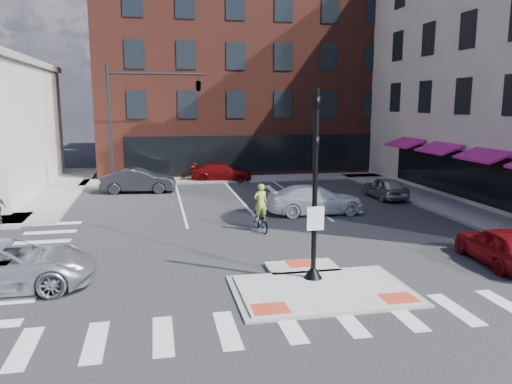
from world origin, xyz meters
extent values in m
plane|color=#28282B|center=(0.00, 0.00, 0.00)|extent=(120.00, 120.00, 0.00)
cube|color=gray|center=(0.00, -0.50, 0.03)|extent=(5.40, 3.60, 0.06)
cube|color=#A8A8A3|center=(0.00, -0.50, 0.06)|extent=(5.00, 3.20, 0.12)
cube|color=#A8A8A3|center=(0.00, 1.60, 0.06)|extent=(2.40, 1.40, 0.12)
cube|color=red|center=(-1.90, -1.70, 0.12)|extent=(1.00, 0.80, 0.01)
cube|color=red|center=(1.90, -1.70, 0.12)|extent=(1.00, 0.80, 0.01)
cube|color=red|center=(0.00, 1.90, 0.12)|extent=(0.90, 0.90, 0.01)
cube|color=gray|center=(-11.00, 20.00, 0.07)|extent=(3.00, 20.00, 0.15)
cube|color=gray|center=(10.80, 10.00, 0.07)|extent=(3.00, 24.00, 0.15)
cube|color=gray|center=(3.00, 22.00, 0.07)|extent=(26.00, 3.00, 0.15)
cube|color=#57241B|center=(3.00, 32.00, 7.50)|extent=(24.00, 18.00, 15.00)
cube|color=black|center=(3.00, 23.00, 1.80)|extent=(20.00, 0.12, 2.80)
cube|color=black|center=(12.00, 10.00, 1.70)|extent=(0.12, 16.00, 2.60)
cube|color=#D71C8B|center=(11.30, 10.00, 3.05)|extent=(1.46, 3.00, 0.58)
cube|color=#D71C8B|center=(11.30, 16.00, 3.05)|extent=(1.46, 3.00, 0.58)
cube|color=slate|center=(-4.00, 52.00, 5.00)|extent=(10.00, 12.00, 10.00)
cube|color=brown|center=(9.00, 54.00, 6.00)|extent=(12.00, 12.00, 12.00)
cone|color=black|center=(0.00, 0.40, 0.34)|extent=(0.60, 0.60, 0.45)
cylinder|color=black|center=(0.00, 0.40, 3.20)|extent=(0.16, 0.16, 5.80)
cube|color=white|center=(0.00, 0.28, 2.10)|extent=(0.55, 0.04, 0.75)
imported|color=black|center=(0.00, 0.40, 5.30)|extent=(0.18, 0.22, 1.10)
imported|color=black|center=(0.00, 0.40, 4.10)|extent=(0.18, 0.22, 1.10)
cylinder|color=black|center=(-7.50, 18.00, 4.00)|extent=(0.20, 0.20, 8.00)
cylinder|color=black|center=(-4.50, 18.00, 7.40)|extent=(6.00, 0.14, 0.14)
imported|color=black|center=(-2.00, 18.00, 6.80)|extent=(0.48, 2.24, 0.90)
imported|color=silver|center=(-9.50, 1.64, 0.76)|extent=(5.51, 2.58, 1.53)
imported|color=maroon|center=(7.02, 0.70, 0.69)|extent=(1.90, 4.13, 1.37)
imported|color=white|center=(3.17, 9.89, 0.73)|extent=(5.07, 2.10, 1.47)
imported|color=#25252A|center=(-5.93, 18.00, 0.76)|extent=(4.77, 2.06, 1.53)
imported|color=#A2A3A9|center=(8.55, 13.00, 0.65)|extent=(1.61, 3.83, 1.29)
imported|color=maroon|center=(-0.14, 21.50, 0.64)|extent=(4.64, 2.53, 1.27)
imported|color=#3F3F44|center=(-0.32, 7.00, 0.44)|extent=(0.80, 1.74, 0.88)
imported|color=#AAC645|center=(-0.32, 7.00, 1.29)|extent=(0.66, 0.48, 1.69)
camera|label=1|loc=(-4.83, -14.18, 5.67)|focal=35.00mm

